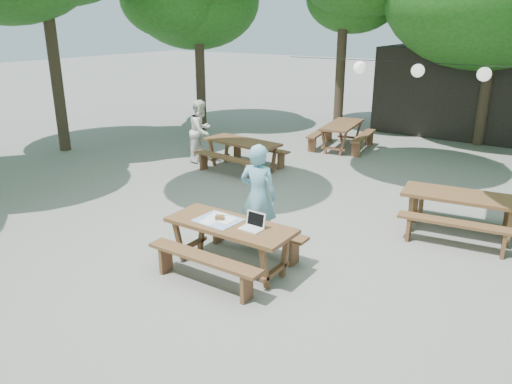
{
  "coord_description": "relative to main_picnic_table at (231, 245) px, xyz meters",
  "views": [
    {
      "loc": [
        3.65,
        -7.28,
        3.67
      ],
      "look_at": [
        -0.53,
        -1.03,
        1.05
      ],
      "focal_mm": 35.0,
      "sensor_mm": 36.0,
      "label": 1
    }
  ],
  "objects": [
    {
      "name": "picnic_table_far_w",
      "position": [
        -1.76,
        7.9,
        0.0
      ],
      "size": [
        1.83,
        2.1,
        0.75
      ],
      "rotation": [
        0.0,
        0.0,
        1.71
      ],
      "color": "brown",
      "rests_on": "ground"
    },
    {
      "name": "picnic_table_nw",
      "position": [
        -2.96,
        4.5,
        0.0
      ],
      "size": [
        2.07,
        1.76,
        0.75
      ],
      "rotation": [
        0.0,
        0.0,
        -0.1
      ],
      "color": "brown",
      "rests_on": "ground"
    },
    {
      "name": "pavilion",
      "position": [
        1.03,
        12.23,
        1.01
      ],
      "size": [
        6.0,
        3.0,
        2.8
      ],
      "primitive_type": "cube",
      "color": "black",
      "rests_on": "ground"
    },
    {
      "name": "ground",
      "position": [
        0.53,
        1.73,
        -0.39
      ],
      "size": [
        80.0,
        80.0,
        0.0
      ],
      "primitive_type": "plane",
      "color": "slate",
      "rests_on": "ground"
    },
    {
      "name": "second_person",
      "position": [
        -4.36,
        4.57,
        0.44
      ],
      "size": [
        0.74,
        0.89,
        1.65
      ],
      "primitive_type": "imported",
      "rotation": [
        0.0,
        0.0,
        1.73
      ],
      "color": "white",
      "rests_on": "ground"
    },
    {
      "name": "woman",
      "position": [
        -0.09,
        0.9,
        0.51
      ],
      "size": [
        0.7,
        0.51,
        1.79
      ],
      "primitive_type": "imported",
      "rotation": [
        0.0,
        0.0,
        3.27
      ],
      "color": "#6EAFC9",
      "rests_on": "ground"
    },
    {
      "name": "picnic_table_ne",
      "position": [
        2.61,
        3.32,
        0.0
      ],
      "size": [
        2.09,
        1.81,
        0.75
      ],
      "rotation": [
        0.0,
        0.0,
        0.13
      ],
      "color": "brown",
      "rests_on": "ground"
    },
    {
      "name": "paper_lanterns",
      "position": [
        0.34,
        7.73,
        2.02
      ],
      "size": [
        9.0,
        0.34,
        0.38
      ],
      "color": "black",
      "rests_on": "ground"
    },
    {
      "name": "tabletop_clutter",
      "position": [
        -0.23,
        0.01,
        0.37
      ],
      "size": [
        0.68,
        0.59,
        0.08
      ],
      "color": "#336BAE",
      "rests_on": "main_picnic_table"
    },
    {
      "name": "laptop",
      "position": [
        0.39,
        0.04,
        0.42
      ],
      "size": [
        0.34,
        0.27,
        0.24
      ],
      "rotation": [
        0.0,
        0.0,
        -0.04
      ],
      "color": "white",
      "rests_on": "main_picnic_table"
    },
    {
      "name": "main_picnic_table",
      "position": [
        0.0,
        0.0,
        0.0
      ],
      "size": [
        2.0,
        1.58,
        0.75
      ],
      "color": "brown",
      "rests_on": "ground"
    }
  ]
}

